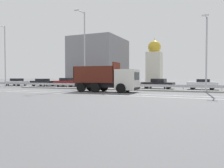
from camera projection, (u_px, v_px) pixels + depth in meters
name	position (u px, v px, depth m)	size (l,w,h in m)	color
ground_plane	(110.00, 91.00, 26.66)	(320.00, 320.00, 0.00)	#565659
lane_strip_0	(98.00, 93.00, 23.27)	(58.33, 0.16, 0.01)	silver
lane_strip_1	(89.00, 94.00, 21.40)	(58.33, 0.16, 0.01)	silver
median_island	(117.00, 89.00, 28.51)	(32.08, 1.10, 0.18)	gray
median_guardrail	(119.00, 85.00, 29.24)	(58.33, 0.09, 0.78)	#9EA0A5
dump_truck	(114.00, 81.00, 24.52)	(7.50, 2.98, 3.35)	silver
median_road_sign	(97.00, 82.00, 29.66)	(0.70, 0.16, 2.08)	white
street_lamp_0	(4.00, 54.00, 36.49)	(0.70, 2.31, 10.21)	#ADADB2
street_lamp_1	(84.00, 47.00, 30.14)	(0.71, 2.05, 10.67)	#ADADB2
street_lamp_2	(206.00, 51.00, 24.02)	(0.71, 2.10, 8.28)	#ADADB2
parked_car_0	(16.00, 82.00, 42.40)	(4.71, 1.86, 1.42)	silver
parked_car_1	(43.00, 82.00, 40.48)	(4.97, 2.25, 1.39)	black
parked_car_2	(67.00, 82.00, 38.39)	(4.38, 2.05, 1.53)	maroon
parked_car_3	(94.00, 83.00, 36.07)	(4.63, 2.17, 1.29)	navy
parked_car_4	(127.00, 83.00, 34.07)	(3.90, 1.93, 1.43)	silver
parked_car_5	(158.00, 84.00, 31.80)	(4.76, 2.22, 1.46)	black
parked_car_6	(203.00, 84.00, 29.65)	(3.99, 2.04, 1.41)	silver
background_building_0	(99.00, 61.00, 56.08)	(11.56, 13.48, 11.49)	gray
church_tower	(154.00, 63.00, 54.93)	(3.60, 3.60, 11.70)	silver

